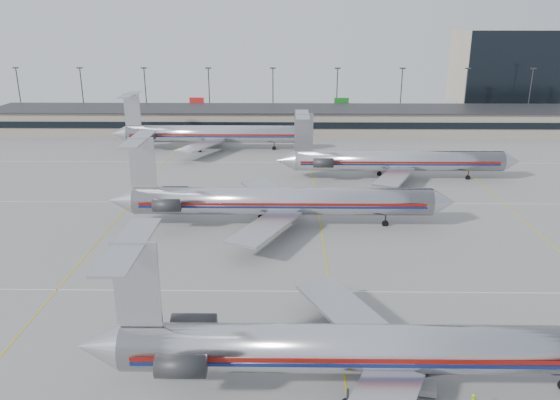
{
  "coord_description": "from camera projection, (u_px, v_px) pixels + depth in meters",
  "views": [
    {
      "loc": [
        -4.8,
        -43.13,
        28.2
      ],
      "look_at": [
        -5.81,
        27.93,
        4.5
      ],
      "focal_mm": 35.0,
      "sensor_mm": 36.0,
      "label": 1
    }
  ],
  "objects": [
    {
      "name": "jet_second_row",
      "position": [
        275.0,
        201.0,
        77.01
      ],
      "size": [
        49.17,
        28.95,
        12.87
      ],
      "color": "silver",
      "rests_on": "ground"
    },
    {
      "name": "jet_back_row",
      "position": [
        210.0,
        134.0,
        122.2
      ],
      "size": [
        46.2,
        28.42,
        12.63
      ],
      "color": "silver",
      "rests_on": "ground"
    },
    {
      "name": "jet_foreground",
      "position": [
        372.0,
        348.0,
        42.72
      ],
      "size": [
        48.35,
        28.47,
        12.65
      ],
      "color": "silver",
      "rests_on": "ground"
    },
    {
      "name": "light_mast_row",
      "position": [
        305.0,
        92.0,
        153.29
      ],
      "size": [
        163.6,
        0.4,
        15.28
      ],
      "color": "#38383D",
      "rests_on": "ground"
    },
    {
      "name": "ground",
      "position": [
        339.0,
        344.0,
        49.77
      ],
      "size": [
        260.0,
        260.0,
        0.0
      ],
      "primitive_type": "plane",
      "color": "gray",
      "rests_on": "ground"
    },
    {
      "name": "terminal",
      "position": [
        306.0,
        120.0,
        141.71
      ],
      "size": [
        162.0,
        17.0,
        6.25
      ],
      "color": "gray",
      "rests_on": "ground"
    },
    {
      "name": "apron_markings",
      "position": [
        331.0,
        291.0,
        59.25
      ],
      "size": [
        160.0,
        0.15,
        0.02
      ],
      "primitive_type": "cube",
      "color": "silver",
      "rests_on": "ground"
    },
    {
      "name": "distant_building",
      "position": [
        507.0,
        73.0,
        166.39
      ],
      "size": [
        30.0,
        20.0,
        25.0
      ],
      "primitive_type": "cube",
      "color": "tan",
      "rests_on": "ground"
    },
    {
      "name": "belt_loader",
      "position": [
        412.0,
        385.0,
        43.11
      ],
      "size": [
        4.68,
        2.01,
        2.41
      ],
      "rotation": [
        0.0,
        0.0,
        -0.17
      ],
      "color": "#A4A4A4",
      "rests_on": "ground"
    },
    {
      "name": "jet_third_row",
      "position": [
        393.0,
        161.0,
        99.58
      ],
      "size": [
        44.6,
        27.44,
        12.2
      ],
      "color": "silver",
      "rests_on": "ground"
    }
  ]
}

